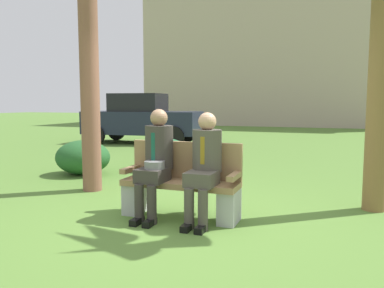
% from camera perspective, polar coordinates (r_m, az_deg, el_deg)
% --- Properties ---
extents(ground_plane, '(80.00, 80.00, 0.00)m').
position_cam_1_polar(ground_plane, '(4.67, -1.32, -11.06)').
color(ground_plane, '#517830').
extents(park_bench, '(1.41, 0.44, 0.90)m').
position_cam_1_polar(park_bench, '(4.70, -1.49, -5.90)').
color(park_bench, '#99754C').
rests_on(park_bench, ground).
extents(seated_man_left, '(0.34, 0.72, 1.30)m').
position_cam_1_polar(seated_man_left, '(4.65, -5.31, -2.01)').
color(seated_man_left, '#38332D').
rests_on(seated_man_left, ground).
extents(seated_man_right, '(0.34, 0.72, 1.27)m').
position_cam_1_polar(seated_man_right, '(4.42, 1.86, -2.58)').
color(seated_man_right, '#4C473D').
rests_on(seated_man_right, ground).
extents(shrub_near_bench, '(1.05, 0.97, 0.66)m').
position_cam_1_polar(shrub_near_bench, '(7.74, -15.75, -1.90)').
color(shrub_near_bench, '#245828').
rests_on(shrub_near_bench, ground).
extents(shrub_mid_lawn, '(1.05, 0.96, 0.66)m').
position_cam_1_polar(shrub_mid_lawn, '(7.94, -4.00, -1.50)').
color(shrub_mid_lawn, '#255F34').
rests_on(shrub_mid_lawn, ground).
extents(parked_car_near, '(4.03, 2.02, 1.68)m').
position_cam_1_polar(parked_car_near, '(13.31, -7.39, 3.74)').
color(parked_car_near, '#1E2338').
rests_on(parked_car_near, ground).
extents(building_backdrop, '(16.70, 8.16, 8.83)m').
position_cam_1_polar(building_backdrop, '(26.58, 12.78, 12.58)').
color(building_backdrop, '#BAA491').
rests_on(building_backdrop, ground).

